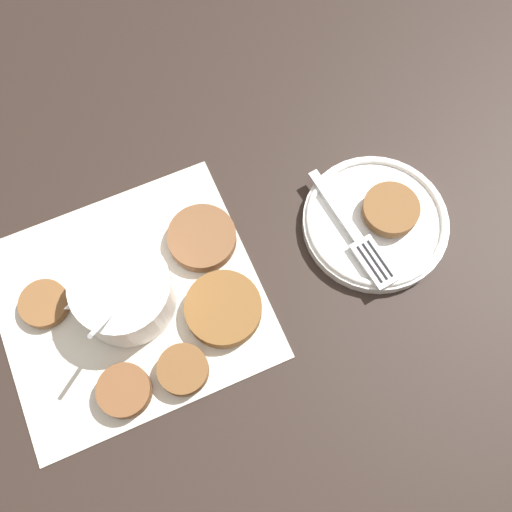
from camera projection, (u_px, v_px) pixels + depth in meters
ground_plane at (130, 301)px, 0.70m from camera, size 4.00×4.00×0.00m
napkin at (132, 300)px, 0.69m from camera, size 0.30×0.27×0.00m
sauce_bowl at (126, 293)px, 0.67m from camera, size 0.12×0.12×0.11m
fritter_0 at (124, 391)px, 0.65m from camera, size 0.06×0.06×0.02m
fritter_1 at (223, 309)px, 0.68m from camera, size 0.09×0.09×0.02m
fritter_2 at (44, 304)px, 0.68m from camera, size 0.06×0.06×0.01m
fritter_3 at (202, 238)px, 0.71m from camera, size 0.08×0.08×0.02m
fritter_4 at (183, 370)px, 0.65m from camera, size 0.06×0.06×0.02m
serving_plate at (375, 222)px, 0.72m from camera, size 0.18×0.18×0.02m
fritter_on_plate at (391, 209)px, 0.71m from camera, size 0.07×0.07×0.01m
fork at (359, 239)px, 0.70m from camera, size 0.04×0.17×0.00m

